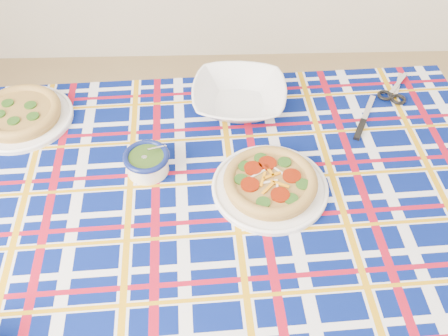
{
  "coord_description": "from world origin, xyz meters",
  "views": [
    {
      "loc": [
        -0.44,
        -0.52,
        1.7
      ],
      "look_at": [
        -0.41,
        0.36,
        0.76
      ],
      "focal_mm": 40.0,
      "sensor_mm": 36.0,
      "label": 1
    }
  ],
  "objects_px": {
    "dining_table": "(208,213)",
    "serving_bowl": "(239,97)",
    "pesto_bowl": "(147,161)",
    "main_focaccia_plate": "(270,182)"
  },
  "relations": [
    {
      "from": "pesto_bowl",
      "to": "main_focaccia_plate",
      "type": "bearing_deg",
      "value": -13.53
    },
    {
      "from": "pesto_bowl",
      "to": "serving_bowl",
      "type": "relative_size",
      "value": 0.43
    },
    {
      "from": "main_focaccia_plate",
      "to": "serving_bowl",
      "type": "distance_m",
      "value": 0.34
    },
    {
      "from": "main_focaccia_plate",
      "to": "serving_bowl",
      "type": "height_order",
      "value": "serving_bowl"
    },
    {
      "from": "dining_table",
      "to": "pesto_bowl",
      "type": "distance_m",
      "value": 0.21
    },
    {
      "from": "dining_table",
      "to": "serving_bowl",
      "type": "bearing_deg",
      "value": 71.48
    },
    {
      "from": "main_focaccia_plate",
      "to": "serving_bowl",
      "type": "relative_size",
      "value": 1.1
    },
    {
      "from": "main_focaccia_plate",
      "to": "serving_bowl",
      "type": "bearing_deg",
      "value": 100.59
    },
    {
      "from": "dining_table",
      "to": "main_focaccia_plate",
      "type": "relative_size",
      "value": 5.27
    },
    {
      "from": "dining_table",
      "to": "main_focaccia_plate",
      "type": "xyz_separation_m",
      "value": [
        0.16,
        0.01,
        0.11
      ]
    }
  ]
}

